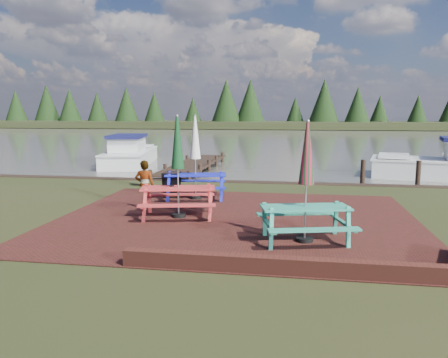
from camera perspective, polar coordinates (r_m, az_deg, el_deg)
ground at (r=10.12m, az=0.83°, el=-6.71°), size 120.00×120.00×0.00m
paving at (r=11.08m, az=1.60°, el=-5.30°), size 9.00×7.50×0.02m
brick_wall at (r=7.70m, az=14.33°, el=-10.85°), size 6.21×1.79×0.30m
water at (r=46.75m, az=7.60°, el=5.37°), size 120.00×60.00×0.02m
far_treeline at (r=75.66m, az=8.36°, el=9.10°), size 120.00×10.00×8.10m
picnic_table_teal at (r=9.17m, az=10.61°, el=-2.83°), size 2.15×2.00×2.51m
picnic_table_red at (r=11.19m, az=-6.01°, el=-0.47°), size 2.18×2.02×2.61m
picnic_table_blue at (r=13.55m, az=-3.74°, el=1.15°), size 2.12×1.95×2.59m
chalkboard at (r=13.79m, az=-6.85°, el=-0.79°), size 0.52×0.49×0.83m
jetty at (r=21.65m, az=-3.91°, el=1.88°), size 1.76×9.08×1.00m
boat_jetty at (r=24.67m, az=-12.18°, el=3.10°), size 3.31×6.65×1.84m
person at (r=16.15m, az=-10.42°, el=2.37°), size 0.77×0.59×1.88m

